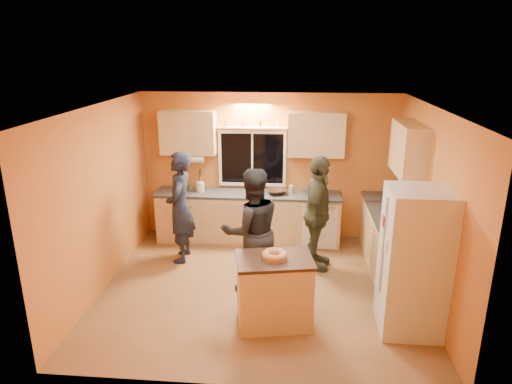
# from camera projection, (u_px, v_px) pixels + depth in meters

# --- Properties ---
(ground) EXTENTS (4.50, 4.50, 0.00)m
(ground) POSITION_uv_depth(u_px,v_px,m) (260.00, 288.00, 6.60)
(ground) COLOR brown
(ground) RESTS_ON ground
(room_shell) EXTENTS (4.54, 4.04, 2.61)m
(room_shell) POSITION_uv_depth(u_px,v_px,m) (271.00, 173.00, 6.49)
(room_shell) COLOR #C77C33
(room_shell) RESTS_ON ground
(back_counter) EXTENTS (4.23, 0.62, 0.90)m
(back_counter) POSITION_uv_depth(u_px,v_px,m) (269.00, 217.00, 8.07)
(back_counter) COLOR tan
(back_counter) RESTS_ON ground
(right_counter) EXTENTS (0.62, 1.84, 0.90)m
(right_counter) POSITION_uv_depth(u_px,v_px,m) (394.00, 250.00, 6.78)
(right_counter) COLOR tan
(right_counter) RESTS_ON ground
(refrigerator) EXTENTS (0.72, 0.70, 1.80)m
(refrigerator) POSITION_uv_depth(u_px,v_px,m) (414.00, 262.00, 5.41)
(refrigerator) COLOR silver
(refrigerator) RESTS_ON ground
(island) EXTENTS (1.03, 0.79, 0.90)m
(island) POSITION_uv_depth(u_px,v_px,m) (274.00, 291.00, 5.65)
(island) COLOR tan
(island) RESTS_ON ground
(bundt_pastry) EXTENTS (0.31, 0.31, 0.09)m
(bundt_pastry) POSITION_uv_depth(u_px,v_px,m) (275.00, 255.00, 5.50)
(bundt_pastry) COLOR tan
(bundt_pastry) RESTS_ON island
(person_left) EXTENTS (0.47, 0.69, 1.81)m
(person_left) POSITION_uv_depth(u_px,v_px,m) (180.00, 207.00, 7.25)
(person_left) COLOR black
(person_left) RESTS_ON ground
(person_center) EXTENTS (1.06, 0.95, 1.80)m
(person_center) POSITION_uv_depth(u_px,v_px,m) (252.00, 231.00, 6.33)
(person_center) COLOR black
(person_center) RESTS_ON ground
(person_right) EXTENTS (0.61, 1.11, 1.80)m
(person_right) POSITION_uv_depth(u_px,v_px,m) (317.00, 214.00, 6.98)
(person_right) COLOR #323723
(person_right) RESTS_ON ground
(mixing_bowl) EXTENTS (0.43, 0.43, 0.08)m
(mixing_bowl) POSITION_uv_depth(u_px,v_px,m) (277.00, 191.00, 7.91)
(mixing_bowl) COLOR black
(mixing_bowl) RESTS_ON back_counter
(utensil_crock) EXTENTS (0.14, 0.14, 0.17)m
(utensil_crock) POSITION_uv_depth(u_px,v_px,m) (200.00, 187.00, 8.02)
(utensil_crock) COLOR beige
(utensil_crock) RESTS_ON back_counter
(potted_plant) EXTENTS (0.33, 0.31, 0.29)m
(potted_plant) POSITION_uv_depth(u_px,v_px,m) (407.00, 220.00, 6.32)
(potted_plant) COLOR gray
(potted_plant) RESTS_ON right_counter
(red_box) EXTENTS (0.19, 0.17, 0.07)m
(red_box) POSITION_uv_depth(u_px,v_px,m) (394.00, 221.00, 6.57)
(red_box) COLOR maroon
(red_box) RESTS_ON right_counter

